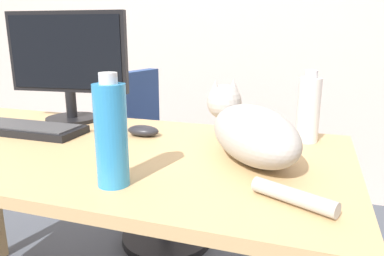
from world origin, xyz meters
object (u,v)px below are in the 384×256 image
at_px(cat, 250,130).
at_px(water_bottle, 111,134).
at_px(monitor, 67,63).
at_px(spray_bottle, 308,109).
at_px(computer_mouse, 143,131).
at_px(office_chair, 158,171).
at_px(keyboard, 23,128).

relative_size(cat, water_bottle, 2.03).
xyz_separation_m(monitor, cat, (0.74, -0.23, -0.15)).
height_order(monitor, water_bottle, monitor).
relative_size(cat, spray_bottle, 2.29).
height_order(cat, computer_mouse, cat).
height_order(office_chair, cat, cat).
distance_m(office_chair, computer_mouse, 0.74).
height_order(office_chair, computer_mouse, office_chair).
bearing_deg(office_chair, cat, -49.93).
height_order(office_chair, monitor, monitor).
xyz_separation_m(monitor, computer_mouse, (0.36, -0.11, -0.21)).
height_order(keyboard, computer_mouse, computer_mouse).
xyz_separation_m(keyboard, spray_bottle, (0.94, 0.20, 0.09)).
relative_size(monitor, computer_mouse, 4.36).
height_order(cat, spray_bottle, spray_bottle).
bearing_deg(monitor, water_bottle, -46.24).
distance_m(monitor, spray_bottle, 0.89).
bearing_deg(keyboard, office_chair, 73.20).
xyz_separation_m(cat, water_bottle, (-0.26, -0.27, 0.04)).
bearing_deg(water_bottle, office_chair, 108.74).
bearing_deg(office_chair, spray_bottle, -33.06).
distance_m(cat, spray_bottle, 0.27).
relative_size(computer_mouse, spray_bottle, 0.49).
bearing_deg(keyboard, spray_bottle, 11.83).
height_order(monitor, cat, monitor).
distance_m(office_chair, water_bottle, 1.14).
bearing_deg(computer_mouse, spray_bottle, 11.84).
bearing_deg(cat, office_chair, 130.07).
relative_size(office_chair, computer_mouse, 8.24).
relative_size(office_chair, monitor, 1.89).
bearing_deg(keyboard, monitor, 74.22).
relative_size(office_chair, keyboard, 2.06).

